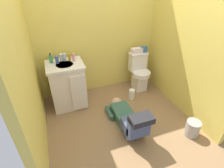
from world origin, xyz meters
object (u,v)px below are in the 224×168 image
Objects in this scene: toilet at (139,72)px; paper_towel_roll at (132,94)px; bottle_amber at (69,57)px; bottle_white at (61,57)px; faucet at (63,58)px; bottle_clear at (65,57)px; trash_can at (192,128)px; person_plumber at (128,118)px; toiletry_bag at (144,49)px; bottle_pink at (74,57)px; soap_dispenser at (51,59)px; bottle_blue at (57,60)px; tissue_box at (137,51)px; vanity_cabinet at (68,85)px.

toilet reaches higher than paper_towel_roll.
bottle_white is at bearing 155.65° from bottle_amber.
bottle_clear is at bearing -33.31° from faucet.
person_plumber is at bearing 150.33° from trash_can.
toilet is 1.43m from bottle_amber.
toiletry_bag is 0.94× the size of bottle_pink.
soap_dispenser is 0.11m from bottle_blue.
toilet is at bearing 46.80° from paper_towel_roll.
bottle_clear reaches higher than toiletry_bag.
soap_dispenser is 1.26× the size of bottle_amber.
bottle_white is 2.35m from trash_can.
bottle_amber is (-1.34, 0.02, 0.52)m from toilet.
paper_towel_roll is at bearing -14.12° from bottle_blue.
soap_dispenser is 0.22m from bottle_clear.
toiletry_bag is at bearing 53.62° from person_plumber.
faucet is at bearing 136.52° from trash_can.
vanity_cabinet is at bearing -173.15° from tissue_box.
faucet is 1.43m from paper_towel_roll.
faucet is 0.45× the size of tissue_box.
bottle_amber reaches higher than bottle_white.
bottle_blue reaches higher than paper_towel_roll.
bottle_blue is at bearing -142.95° from faucet.
soap_dispenser reaches higher than tissue_box.
paper_towel_roll is (1.11, -0.37, -0.78)m from bottle_clear.
soap_dispenser is 0.36m from bottle_pink.
bottle_amber is (0.10, -0.05, 0.02)m from faucet.
paper_towel_roll is at bearing -17.27° from bottle_pink.
faucet is 0.86× the size of bottle_white.
tissue_box reaches higher than vanity_cabinet.
soap_dispenser is (-1.74, -0.04, 0.08)m from toiletry_bag.
person_plumber is 4.28× the size of trash_can.
bottle_pink is at bearing -31.10° from bottle_amber.
bottle_blue is (-1.54, -0.01, 0.51)m from toilet.
paper_towel_roll is (1.14, -0.39, -0.77)m from faucet.
tissue_box is 1.33× the size of soap_dispenser.
tissue_box is at bearing 3.10° from bottle_amber.
soap_dispenser is at bearing -178.51° from tissue_box.
faucet is 0.04m from bottle_clear.
toilet is at bearing -3.10° from bottle_white.
bottle_amber is at bearing -21.22° from bottle_clear.
bottle_white is (-1.57, -0.01, 0.07)m from toiletry_bag.
toilet is 0.70× the size of person_plumber.
toilet is 5.86× the size of bottle_clear.
vanity_cabinet is at bearing -33.57° from bottle_blue.
bottle_amber reaches higher than trash_can.
bottle_white is at bearing 153.37° from bottle_pink.
person_plumber is 0.96m from trash_can.
bottle_clear is at bearing 136.35° from trash_can.
bottle_white is at bearing -179.60° from toiletry_bag.
toiletry_bag is (0.11, 0.09, 0.44)m from toilet.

